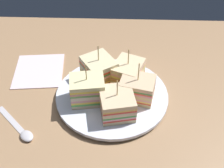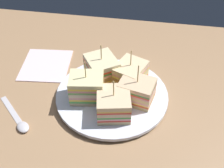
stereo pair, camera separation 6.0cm
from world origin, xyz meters
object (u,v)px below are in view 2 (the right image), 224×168
sandwich_wedge_1 (130,74)px  napkin (46,65)px  plate (112,95)px  sandwich_wedge_4 (114,104)px  sandwich_wedge_3 (87,88)px  sandwich_wedge_2 (102,69)px  chip_pile (118,86)px  sandwich_wedge_0 (136,91)px  spoon (20,122)px

sandwich_wedge_1 → napkin: bearing=-79.4°
plate → sandwich_wedge_4: 6.47cm
sandwich_wedge_3 → plate: bearing=13.3°
plate → sandwich_wedge_2: 6.69cm
plate → sandwich_wedge_4: bearing=102.7°
chip_pile → sandwich_wedge_3: bearing=29.5°
plate → sandwich_wedge_2: sandwich_wedge_2 is taller
plate → sandwich_wedge_0: size_ratio=2.66×
sandwich_wedge_0 → chip_pile: bearing=-15.6°
plate → spoon: 21.13cm
napkin → plate: bearing=154.6°
sandwich_wedge_2 → napkin: (16.02, -4.52, -4.25)cm
sandwich_wedge_2 → sandwich_wedge_3: 7.02cm
sandwich_wedge_4 → chip_pile: sandwich_wedge_4 is taller
chip_pile → spoon: bearing=32.1°
sandwich_wedge_2 → sandwich_wedge_3: size_ratio=0.97×
sandwich_wedge_0 → sandwich_wedge_4: bearing=60.2°
sandwich_wedge_0 → spoon: size_ratio=0.91×
sandwich_wedge_2 → spoon: sandwich_wedge_2 is taller
sandwich_wedge_1 → plate: bearing=-16.1°
sandwich_wedge_0 → sandwich_wedge_1: size_ratio=1.03×
sandwich_wedge_3 → napkin: size_ratio=0.76×
sandwich_wedge_0 → napkin: 27.02cm
sandwich_wedge_4 → napkin: sandwich_wedge_4 is taller
napkin → sandwich_wedge_1: bearing=168.2°
sandwich_wedge_4 → sandwich_wedge_3: bearing=51.1°
sandwich_wedge_4 → sandwich_wedge_0: bearing=-54.0°
sandwich_wedge_3 → spoon: sandwich_wedge_3 is taller
sandwich_wedge_1 → sandwich_wedge_2: size_ratio=0.94×
sandwich_wedge_2 → napkin: size_ratio=0.74×
sandwich_wedge_3 → napkin: sandwich_wedge_3 is taller
plate → sandwich_wedge_2: bearing=-55.3°
plate → sandwich_wedge_1: bearing=-128.5°
sandwich_wedge_4 → napkin: (20.48, -14.66, -3.81)cm
plate → sandwich_wedge_3: sandwich_wedge_3 is taller
napkin → spoon: bearing=92.9°
plate → sandwich_wedge_3: 6.70cm
sandwich_wedge_2 → sandwich_wedge_3: (2.04, 6.72, 0.01)cm
sandwich_wedge_4 → napkin: 25.47cm
sandwich_wedge_0 → sandwich_wedge_1: (2.08, -5.23, 0.04)cm
sandwich_wedge_0 → napkin: sandwich_wedge_0 is taller
sandwich_wedge_0 → sandwich_wedge_4: size_ratio=1.08×
sandwich_wedge_1 → sandwich_wedge_2: (6.72, -0.22, 0.35)cm
plate → spoon: plate is taller
sandwich_wedge_2 → spoon: (15.03, 15.29, -4.10)cm
plate → spoon: bearing=30.3°
chip_pile → sandwich_wedge_4: bearing=90.2°
plate → chip_pile: chip_pile is taller
napkin → sandwich_wedge_0: bearing=158.1°
sandwich_wedge_3 → spoon: 16.09cm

